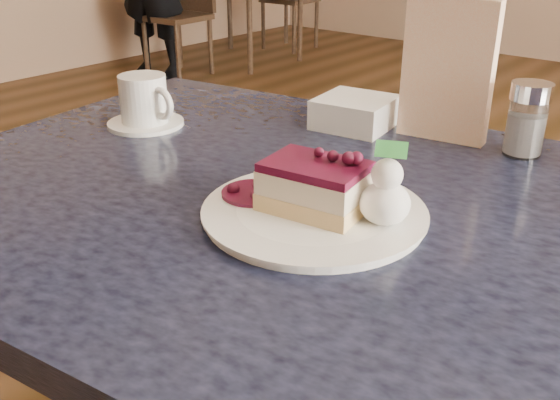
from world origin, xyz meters
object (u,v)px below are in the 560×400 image
Objects in this scene: dessert_plate at (314,213)px; cheesecake_slice at (315,187)px; main_table at (331,256)px; bg_table_far_left at (240,52)px; coffee_set at (145,103)px.

cheesecake_slice reaches higher than dessert_plate.
cheesecake_slice is (0.01, -0.05, 0.13)m from main_table.
main_table is at bearing -47.47° from bg_table_far_left.
main_table reaches higher than bg_table_far_left.
bg_table_far_left is (-3.33, 3.37, -0.79)m from cheesecake_slice.
coffee_set is 0.08× the size of bg_table_far_left.
cheesecake_slice is at bearing -12.67° from coffee_set.
cheesecake_slice is 0.95× the size of coffee_set.
coffee_set reaches higher than main_table.
cheesecake_slice is 0.49m from coffee_set.
cheesecake_slice reaches higher than bg_table_far_left.
main_table is 0.79× the size of bg_table_far_left.
main_table is at bearing 98.35° from dessert_plate.
bg_table_far_left is at bearing 126.39° from cheesecake_slice.
main_table is at bearing -6.45° from coffee_set.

